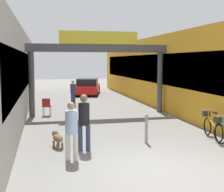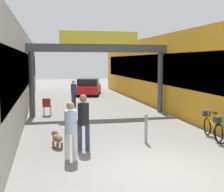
{
  "view_description": "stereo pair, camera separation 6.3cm",
  "coord_description": "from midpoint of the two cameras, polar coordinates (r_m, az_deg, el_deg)",
  "views": [
    {
      "loc": [
        -2.76,
        -7.23,
        2.75
      ],
      "look_at": [
        0.0,
        5.31,
        1.3
      ],
      "focal_mm": 50.0,
      "sensor_mm": 36.0,
      "label": 1
    },
    {
      "loc": [
        -2.7,
        -7.24,
        2.75
      ],
      "look_at": [
        0.0,
        5.31,
        1.3
      ],
      "focal_mm": 50.0,
      "sensor_mm": 36.0,
      "label": 2
    }
  ],
  "objects": [
    {
      "name": "cafe_chair_red_nearer",
      "position": [
        15.96,
        -11.99,
        -1.65
      ],
      "size": [
        0.46,
        0.46,
        0.89
      ],
      "color": "gray",
      "rests_on": "ground_plane"
    },
    {
      "name": "pedestrian_companion",
      "position": [
        8.68,
        -7.64,
        -5.69
      ],
      "size": [
        0.47,
        0.47,
        1.64
      ],
      "color": "silver",
      "rests_on": "ground_plane"
    },
    {
      "name": "parked_car_red",
      "position": [
        25.49,
        -4.53,
        1.69
      ],
      "size": [
        2.64,
        4.3,
        1.33
      ],
      "color": "red",
      "rests_on": "ground_plane"
    },
    {
      "name": "bicycle_orange_second",
      "position": [
        11.73,
        17.63,
        -5.24
      ],
      "size": [
        0.46,
        1.68,
        0.98
      ],
      "color": "black",
      "rests_on": "ground_plane"
    },
    {
      "name": "pedestrian_carrying_crate",
      "position": [
        19.31,
        -7.22,
        0.9
      ],
      "size": [
        0.48,
        0.48,
        1.59
      ],
      "color": "navy",
      "rests_on": "ground_plane"
    },
    {
      "name": "dog_on_leash",
      "position": [
        10.16,
        -10.15,
        -7.54
      ],
      "size": [
        0.43,
        0.72,
        0.51
      ],
      "color": "brown",
      "rests_on": "ground_plane"
    },
    {
      "name": "ground_plane",
      "position": [
        8.21,
        7.98,
        -13.21
      ],
      "size": [
        80.0,
        80.0,
        0.0
      ],
      "primitive_type": "plane",
      "color": "gray"
    },
    {
      "name": "pedestrian_with_dog",
      "position": [
        9.53,
        -5.33,
        -4.15
      ],
      "size": [
        0.42,
        0.42,
        1.75
      ],
      "color": "navy",
      "rests_on": "ground_plane"
    },
    {
      "name": "arcade_sign_gateway",
      "position": [
        15.98,
        -2.61,
        7.37
      ],
      "size": [
        7.4,
        0.47,
        4.22
      ],
      "color": "#4C4C4F",
      "rests_on": "ground_plane"
    },
    {
      "name": "storefront_left",
      "position": [
        18.4,
        -19.84,
        4.01
      ],
      "size": [
        3.0,
        26.0,
        4.18
      ],
      "color": "#9E9993",
      "rests_on": "ground_plane"
    },
    {
      "name": "storefront_right",
      "position": [
        19.85,
        10.83,
        4.43
      ],
      "size": [
        3.0,
        26.0,
        4.18
      ],
      "color": "gold",
      "rests_on": "ground_plane"
    },
    {
      "name": "bollard_post_metal",
      "position": [
        10.54,
        6.14,
        -5.9
      ],
      "size": [
        0.1,
        0.1,
        0.99
      ],
      "color": "gray",
      "rests_on": "ground_plane"
    }
  ]
}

